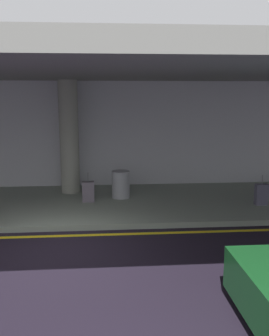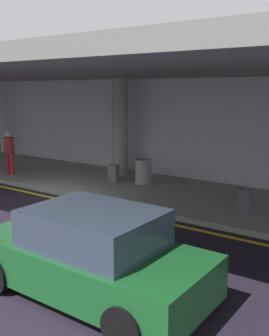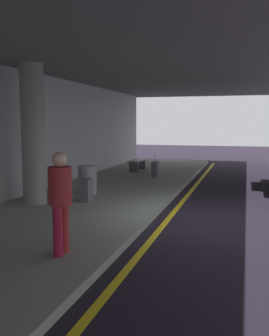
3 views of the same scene
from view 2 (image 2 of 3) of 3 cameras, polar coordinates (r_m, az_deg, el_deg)
The scene contains 11 objects.
ground_plane at distance 12.73m, azimuth -13.99°, elevation -4.76°, with size 60.00×60.00×0.00m, color black.
sidewalk at distance 14.83m, azimuth -4.88°, elevation -1.92°, with size 26.00×4.20×0.15m, color gray.
lane_stripe_yellow at distance 13.16m, azimuth -11.71°, elevation -4.11°, with size 26.00×0.14×0.01m, color yellow.
support_column_center at distance 15.46m, azimuth -2.04°, elevation 5.78°, with size 0.62×0.62×3.65m, color gray.
ceiling_overhang at distance 14.08m, azimuth -6.50°, elevation 13.25°, with size 28.00×13.20×0.30m, color slate.
terminal_back_wall at distance 16.29m, azimuth 0.17°, elevation 5.79°, with size 26.00×0.30×3.80m, color #B0B1B8.
car_dark_green at distance 6.83m, azimuth -6.19°, elevation -12.14°, with size 4.10×1.92×1.50m.
traveler_with_luggage at distance 16.27m, azimuth -17.31°, elevation 2.49°, with size 0.38×0.38×1.68m.
suitcase_upright_primary at distance 14.35m, azimuth -2.98°, elevation -0.75°, with size 0.36×0.22×0.90m.
suitcase_upright_secondary at distance 11.28m, azimuth 15.31°, elevation -4.43°, with size 0.36×0.22×0.90m.
trash_bin_steel at distance 14.06m, azimuth 1.24°, elevation -0.51°, with size 0.56×0.56×0.85m, color gray.
Camera 2 is at (9.41, -7.87, 3.40)m, focal length 43.03 mm.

